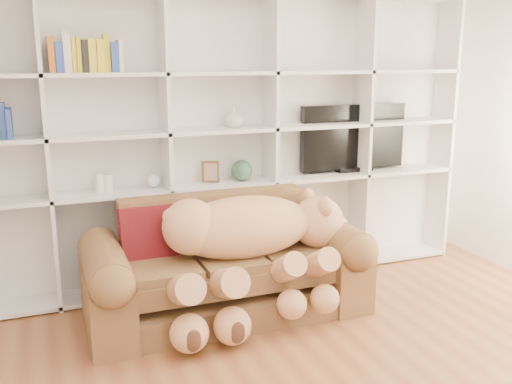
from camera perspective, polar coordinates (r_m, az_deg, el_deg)
name	(u,v)px	position (r m, az deg, el deg)	size (l,w,h in m)	color
wall_back	(212,121)	(4.82, -4.39, 7.07)	(5.00, 0.02, 2.70)	white
bookshelf	(189,130)	(4.63, -6.75, 6.21)	(4.43, 0.35, 2.40)	white
sofa	(226,271)	(4.28, -3.05, -7.94)	(2.03, 0.88, 0.85)	brown
teddy_bear	(249,241)	(4.07, -0.66, -4.96)	(1.53, 0.84, 0.89)	tan
throw_pillow	(148,234)	(4.18, -10.75, -4.13)	(0.40, 0.13, 0.40)	#5F1110
gift_box	(323,291)	(4.49, 6.67, -9.85)	(0.28, 0.26, 0.23)	#B94618
tv	(353,138)	(5.22, 9.67, 5.31)	(1.01, 0.18, 0.60)	black
picture_frame	(210,172)	(4.67, -4.59, 2.05)	(0.14, 0.03, 0.18)	#52381C
green_vase	(242,170)	(4.75, -1.43, 2.18)	(0.18, 0.18, 0.18)	#2D573C
figurine_tall	(100,183)	(4.51, -15.36, 0.87)	(0.07, 0.07, 0.14)	silver
figurine_short	(108,183)	(4.52, -14.58, 0.89)	(0.08, 0.08, 0.14)	silver
snow_globe	(154,181)	(4.57, -10.20, 1.09)	(0.10, 0.10, 0.10)	white
shelf_vase	(234,117)	(4.66, -2.22, 7.51)	(0.16, 0.16, 0.17)	beige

